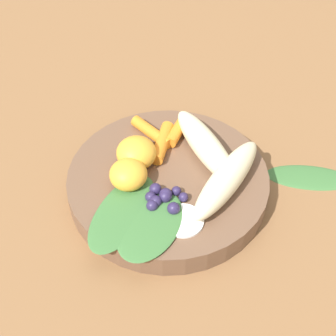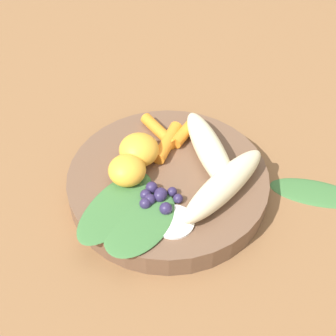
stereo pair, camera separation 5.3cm
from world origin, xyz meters
TOP-DOWN VIEW (x-y plane):
  - ground_plane at (0.00, 0.00)m, footprint 2.40×2.40m
  - bowl at (0.00, 0.00)m, footprint 0.24×0.24m
  - banana_peeled_left at (-0.05, 0.03)m, footprint 0.11×0.13m
  - banana_peeled_right at (-0.01, 0.07)m, footprint 0.14×0.05m
  - orange_segment_near at (0.03, -0.03)m, footprint 0.04×0.04m
  - orange_segment_far at (-0.00, -0.04)m, footprint 0.05×0.05m
  - carrot_front at (-0.07, -0.02)m, footprint 0.05×0.02m
  - carrot_mid_left at (-0.04, -0.03)m, footprint 0.07×0.03m
  - carrot_mid_right at (-0.05, -0.05)m, footprint 0.04×0.06m
  - blueberry_pile at (0.04, 0.01)m, footprint 0.04×0.05m
  - coconut_shred_patch at (0.06, 0.04)m, footprint 0.04×0.04m
  - kale_leaf_left at (0.07, -0.02)m, footprint 0.12×0.06m
  - kale_leaf_right at (0.08, 0.02)m, footprint 0.10×0.06m
  - kale_leaf_stray at (-0.09, 0.15)m, footprint 0.07×0.12m

SIDE VIEW (x-z plane):
  - ground_plane at x=0.00m, z-range 0.00..0.00m
  - kale_leaf_stray at x=-0.09m, z-range 0.00..0.01m
  - bowl at x=0.00m, z-range 0.00..0.03m
  - coconut_shred_patch at x=0.06m, z-range 0.03..0.03m
  - kale_leaf_left at x=0.07m, z-range 0.03..0.03m
  - kale_leaf_right at x=0.08m, z-range 0.03..0.03m
  - blueberry_pile at x=0.04m, z-range 0.03..0.04m
  - carrot_mid_right at x=-0.05m, z-range 0.03..0.04m
  - carrot_front at x=-0.07m, z-range 0.03..0.04m
  - carrot_mid_left at x=-0.04m, z-range 0.03..0.05m
  - banana_peeled_left at x=-0.05m, z-range 0.03..0.06m
  - banana_peeled_right at x=-0.01m, z-range 0.03..0.06m
  - orange_segment_near at x=0.03m, z-range 0.03..0.06m
  - orange_segment_far at x=0.00m, z-range 0.03..0.06m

